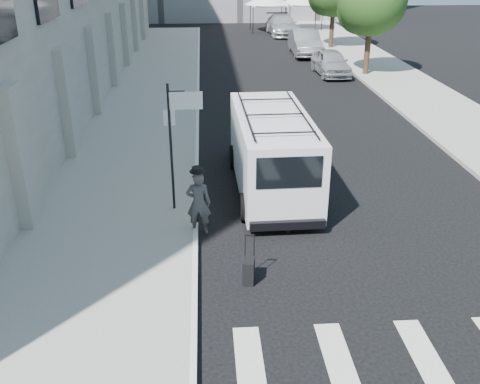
{
  "coord_description": "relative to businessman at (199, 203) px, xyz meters",
  "views": [
    {
      "loc": [
        -1.67,
        -10.26,
        6.78
      ],
      "look_at": [
        -0.87,
        1.64,
        1.3
      ],
      "focal_mm": 40.0,
      "sensor_mm": 36.0,
      "label": 1
    }
  ],
  "objects": [
    {
      "name": "cargo_van",
      "position": [
        2.18,
        2.72,
        0.36
      ],
      "size": [
        2.35,
        6.35,
        2.36
      ],
      "rotation": [
        0.0,
        0.0,
        0.02
      ],
      "color": "silver",
      "rests_on": "ground"
    },
    {
      "name": "sidewalk_left",
      "position": [
        -2.35,
        14.0,
        -0.78
      ],
      "size": [
        4.5,
        48.0,
        0.15
      ],
      "primitive_type": "cube",
      "color": "gray",
      "rests_on": "ground"
    },
    {
      "name": "briefcase",
      "position": [
        2.27,
        0.0,
        -0.69
      ],
      "size": [
        0.2,
        0.45,
        0.34
      ],
      "primitive_type": "cube",
      "rotation": [
        0.0,
        0.0,
        0.18
      ],
      "color": "black",
      "rests_on": "ground"
    },
    {
      "name": "tree_near",
      "position": [
        9.4,
        18.15,
        3.11
      ],
      "size": [
        3.8,
        3.83,
        6.03
      ],
      "color": "black",
      "rests_on": "ground"
    },
    {
      "name": "parked_car_b",
      "position": [
        7.19,
        24.82,
        -0.03
      ],
      "size": [
        1.89,
        5.1,
        1.67
      ],
      "primitive_type": "imported",
      "rotation": [
        0.0,
        0.0,
        -0.02
      ],
      "color": "slate",
      "rests_on": "ground"
    },
    {
      "name": "suitcase",
      "position": [
        1.09,
        -2.32,
        -0.57
      ],
      "size": [
        0.31,
        0.43,
        1.1
      ],
      "rotation": [
        0.0,
        0.0,
        -0.17
      ],
      "color": "black",
      "rests_on": "ground"
    },
    {
      "name": "ground",
      "position": [
        1.9,
        -2.0,
        -0.86
      ],
      "size": [
        120.0,
        120.0,
        0.0
      ],
      "primitive_type": "plane",
      "color": "black",
      "rests_on": "ground"
    },
    {
      "name": "sidewalk_right",
      "position": [
        10.9,
        18.0,
        -0.78
      ],
      "size": [
        4.0,
        56.0,
        0.15
      ],
      "primitive_type": "cube",
      "color": "gray",
      "rests_on": "ground"
    },
    {
      "name": "parked_car_a",
      "position": [
        7.56,
        18.44,
        -0.14
      ],
      "size": [
        1.82,
        4.25,
        1.43
      ],
      "primitive_type": "imported",
      "rotation": [
        0.0,
        0.0,
        0.03
      ],
      "color": "#A1A4A9",
      "rests_on": "ground"
    },
    {
      "name": "parked_car_c",
      "position": [
        6.9,
        33.96,
        -0.05
      ],
      "size": [
        2.45,
        5.65,
        1.62
      ],
      "primitive_type": "imported",
      "rotation": [
        0.0,
        0.0,
        0.03
      ],
      "color": "#A2A6AA",
      "rests_on": "ground"
    },
    {
      "name": "businessman",
      "position": [
        0.0,
        0.0,
        0.0
      ],
      "size": [
        0.66,
        0.46,
        1.72
      ],
      "primitive_type": "imported",
      "rotation": [
        0.0,
        0.0,
        3.06
      ],
      "color": "#3D3D40",
      "rests_on": "ground"
    },
    {
      "name": "sign_pole",
      "position": [
        -0.46,
        1.2,
        1.79
      ],
      "size": [
        1.03,
        0.07,
        3.5
      ],
      "color": "black",
      "rests_on": "sidewalk_left"
    }
  ]
}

